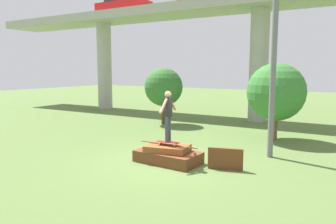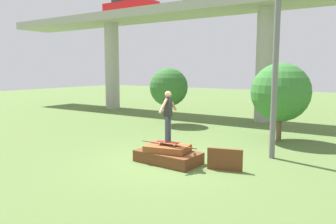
# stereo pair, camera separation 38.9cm
# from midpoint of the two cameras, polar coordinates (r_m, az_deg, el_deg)

# --- Properties ---
(ground_plane) EXTENTS (80.00, 80.00, 0.00)m
(ground_plane) POSITION_cam_midpoint_polar(r_m,az_deg,el_deg) (11.12, 1.03, -8.77)
(ground_plane) COLOR #567038
(scrap_pile) EXTENTS (2.19, 1.30, 0.64)m
(scrap_pile) POSITION_cam_midpoint_polar(r_m,az_deg,el_deg) (11.05, 1.01, -7.49)
(scrap_pile) COLOR brown
(scrap_pile) RESTS_ON ground_plane
(scrap_plank_loose) EXTENTS (1.07, 0.37, 0.68)m
(scrap_plank_loose) POSITION_cam_midpoint_polar(r_m,az_deg,el_deg) (10.39, 10.94, -8.13)
(scrap_plank_loose) COLOR brown
(scrap_plank_loose) RESTS_ON ground_plane
(skateboard) EXTENTS (0.81, 0.27, 0.09)m
(skateboard) POSITION_cam_midpoint_polar(r_m,az_deg,el_deg) (10.87, 1.03, -5.28)
(skateboard) COLOR maroon
(skateboard) RESTS_ON scrap_pile
(skater) EXTENTS (0.24, 1.15, 1.68)m
(skater) POSITION_cam_midpoint_polar(r_m,az_deg,el_deg) (10.70, 1.04, -0.10)
(skater) COLOR #383D4C
(skater) RESTS_ON skateboard
(highway_overpass) EXTENTS (44.00, 3.34, 7.25)m
(highway_overpass) POSITION_cam_midpoint_polar(r_m,az_deg,el_deg) (20.46, 17.43, 15.74)
(highway_overpass) COLOR #A8A59E
(highway_overpass) RESTS_ON ground_plane
(car_on_overpass_left) EXTENTS (4.11, 1.74, 1.43)m
(car_on_overpass_left) POSITION_cam_midpoint_polar(r_m,az_deg,el_deg) (25.81, -6.18, 17.97)
(car_on_overpass_left) COLOR red
(car_on_overpass_left) RESTS_ON highway_overpass
(utility_pole) EXTENTS (1.30, 0.20, 7.78)m
(utility_pole) POSITION_cam_midpoint_polar(r_m,az_deg,el_deg) (11.93, 19.27, 11.41)
(utility_pole) COLOR slate
(utility_pole) RESTS_ON ground_plane
(tree_behind_left) EXTENTS (2.16, 2.16, 3.19)m
(tree_behind_left) POSITION_cam_midpoint_polar(r_m,az_deg,el_deg) (18.47, 0.72, 4.33)
(tree_behind_left) COLOR #4C3823
(tree_behind_left) RESTS_ON ground_plane
(tree_behind_right) EXTENTS (2.52, 2.52, 3.39)m
(tree_behind_right) POSITION_cam_midpoint_polar(r_m,az_deg,el_deg) (14.95, 19.72, 3.24)
(tree_behind_right) COLOR brown
(tree_behind_right) RESTS_ON ground_plane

